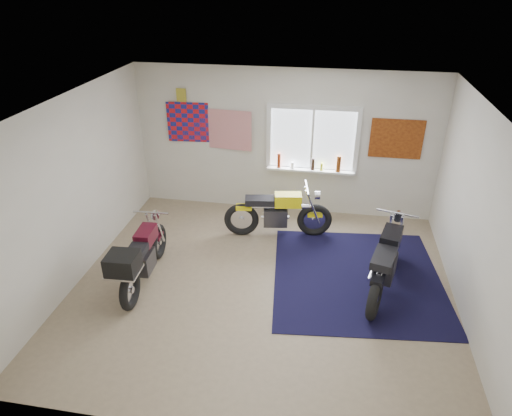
% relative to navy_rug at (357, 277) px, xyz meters
% --- Properties ---
extents(ground, '(5.50, 5.50, 0.00)m').
position_rel_navy_rug_xyz_m(ground, '(-1.39, -0.44, -0.01)').
color(ground, '#9E896B').
rests_on(ground, ground).
extents(room_shell, '(5.50, 5.50, 5.50)m').
position_rel_navy_rug_xyz_m(room_shell, '(-1.39, -0.44, 1.63)').
color(room_shell, white).
rests_on(room_shell, ground).
extents(navy_rug, '(2.75, 2.84, 0.01)m').
position_rel_navy_rug_xyz_m(navy_rug, '(0.00, 0.00, 0.00)').
color(navy_rug, black).
rests_on(navy_rug, ground).
extents(window_assembly, '(1.66, 0.17, 1.26)m').
position_rel_navy_rug_xyz_m(window_assembly, '(-0.89, 2.02, 1.36)').
color(window_assembly, white).
rests_on(window_assembly, room_shell).
extents(oil_bottles, '(1.16, 0.09, 0.30)m').
position_rel_navy_rug_xyz_m(oil_bottles, '(-0.82, 1.96, 1.02)').
color(oil_bottles, maroon).
rests_on(oil_bottles, window_assembly).
extents(flag_display, '(1.60, 0.10, 1.17)m').
position_rel_navy_rug_xyz_m(flag_display, '(-3.29, 2.04, 2.14)').
color(flag_display, red).
rests_on(flag_display, room_shell).
extents(triumph_poster, '(0.90, 0.03, 0.70)m').
position_rel_navy_rug_xyz_m(triumph_poster, '(0.56, 2.04, 1.54)').
color(triumph_poster, '#A54C14').
rests_on(triumph_poster, room_shell).
extents(yellow_triumph, '(1.87, 0.57, 0.95)m').
position_rel_navy_rug_xyz_m(yellow_triumph, '(-1.37, 1.05, 0.41)').
color(yellow_triumph, black).
rests_on(yellow_triumph, ground).
extents(black_chrome_bike, '(0.75, 1.96, 1.02)m').
position_rel_navy_rug_xyz_m(black_chrome_bike, '(0.36, -0.19, 0.44)').
color(black_chrome_bike, black).
rests_on(black_chrome_bike, navy_rug).
extents(maroon_tourer, '(0.55, 1.82, 0.93)m').
position_rel_navy_rug_xyz_m(maroon_tourer, '(-3.13, -0.74, 0.48)').
color(maroon_tourer, black).
rests_on(maroon_tourer, ground).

